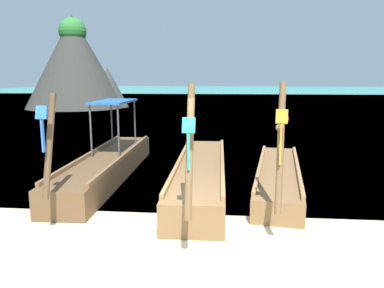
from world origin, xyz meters
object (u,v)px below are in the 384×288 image
Objects in this scene: longtail_boat_blue_ribbon at (108,165)px; karst_rock at (77,63)px; mooring_buoy_far at (280,128)px; longtail_boat_turquoise_ribbon at (201,174)px; longtail_boat_orange_ribbon at (278,176)px; mooring_buoy_near at (285,119)px.

karst_rock reaches higher than longtail_boat_blue_ribbon.
longtail_boat_turquoise_ribbon is at bearing -108.94° from mooring_buoy_far.
longtail_boat_blue_ribbon is at bearing 174.91° from longtail_boat_orange_ribbon.
longtail_boat_blue_ribbon reaches higher than mooring_buoy_far.
longtail_boat_turquoise_ribbon is at bearing -107.06° from mooring_buoy_near.
longtail_boat_blue_ribbon is 0.77× the size of karst_rock.
karst_rock is (-15.56, 24.93, 3.93)m from longtail_boat_orange_ribbon.
longtail_boat_turquoise_ribbon is at bearing -61.75° from karst_rock.
longtail_boat_turquoise_ribbon is 16.67× the size of mooring_buoy_far.
karst_rock is 21.33m from mooring_buoy_near.
karst_rock is 18.31× the size of mooring_buoy_near.
mooring_buoy_near is (4.36, 14.22, -0.07)m from longtail_boat_turquoise_ribbon.
mooring_buoy_far is (-0.87, -4.04, -0.04)m from mooring_buoy_near.
longtail_boat_orange_ribbon is 0.68× the size of karst_rock.
longtail_boat_blue_ribbon is at bearing -66.21° from karst_rock.
karst_rock reaches higher than mooring_buoy_far.
longtail_boat_orange_ribbon is (4.76, -0.42, -0.11)m from longtail_boat_blue_ribbon.
longtail_boat_blue_ribbon is 27.05m from karst_rock.
mooring_buoy_near is 4.13m from mooring_buoy_far.
longtail_boat_orange_ribbon is at bearing -98.31° from mooring_buoy_far.
longtail_boat_blue_ribbon is 11.37m from mooring_buoy_far.
longtail_boat_turquoise_ribbon is 1.15× the size of longtail_boat_orange_ribbon.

